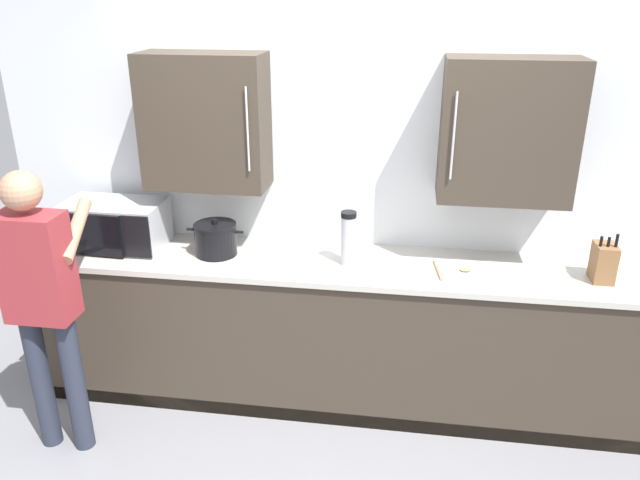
% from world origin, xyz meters
% --- Properties ---
extents(back_wall_tiled, '(4.35, 0.44, 2.52)m').
position_xyz_m(back_wall_tiled, '(0.00, 1.19, 1.37)').
color(back_wall_tiled, silver).
rests_on(back_wall_tiled, ground_plane).
extents(counter_unit, '(3.77, 0.60, 0.95)m').
position_xyz_m(counter_unit, '(0.00, 0.90, 0.47)').
color(counter_unit, '#3D3328').
rests_on(counter_unit, ground_plane).
extents(microwave_oven, '(0.60, 0.38, 0.28)m').
position_xyz_m(microwave_oven, '(-1.46, 0.94, 1.09)').
color(microwave_oven, '#B7BABF').
rests_on(microwave_oven, counter_unit).
extents(thermos_flask, '(0.09, 0.09, 0.32)m').
position_xyz_m(thermos_flask, '(0.01, 0.88, 1.11)').
color(thermos_flask, '#B7BABF').
rests_on(thermos_flask, counter_unit).
extents(wooden_spoon, '(0.21, 0.25, 0.02)m').
position_xyz_m(wooden_spoon, '(0.59, 0.87, 0.96)').
color(wooden_spoon, tan).
rests_on(wooden_spoon, counter_unit).
extents(knife_block, '(0.11, 0.15, 0.28)m').
position_xyz_m(knife_block, '(1.40, 0.87, 1.06)').
color(knife_block, brown).
rests_on(knife_block, counter_unit).
extents(stock_pot, '(0.35, 0.25, 0.22)m').
position_xyz_m(stock_pot, '(-0.78, 0.90, 1.05)').
color(stock_pot, black).
rests_on(stock_pot, counter_unit).
extents(person_figure, '(0.44, 0.50, 1.62)m').
position_xyz_m(person_figure, '(-1.53, 0.25, 0.97)').
color(person_figure, '#282D3D').
rests_on(person_figure, ground_plane).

